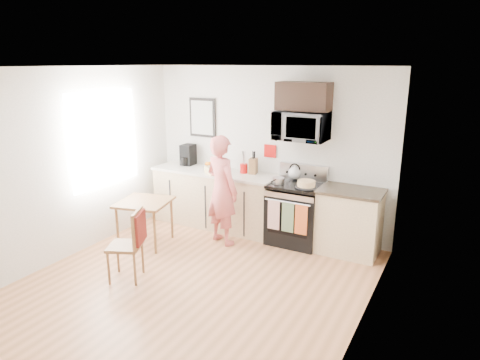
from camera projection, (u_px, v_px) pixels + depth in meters
The scene contains 27 objects.
floor at pixel (185, 290), 5.14m from camera, with size 4.60×4.60×0.00m, color #A5693F.
back_wall at pixel (268, 151), 6.75m from camera, with size 4.00×0.04×2.60m, color beige.
left_wall at pixel (60, 167), 5.72m from camera, with size 0.04×4.60×2.60m, color beige.
right_wall at pixel (361, 216), 3.88m from camera, with size 0.04×4.60×2.60m, color beige.
ceiling at pixel (177, 67), 4.45m from camera, with size 4.00×4.60×0.04m, color silver.
window at pixel (104, 139), 6.31m from camera, with size 0.06×1.40×1.50m.
cabinet_left at pixel (215, 199), 7.09m from camera, with size 2.10×0.60×0.90m, color tan.
countertop_left at pixel (215, 172), 6.96m from camera, with size 2.14×0.64×0.04m, color beige.
cabinet_right at pixel (349, 223), 6.06m from camera, with size 0.84×0.60×0.90m, color tan.
countertop_right at pixel (351, 191), 5.94m from camera, with size 0.88×0.64×0.04m, color black.
range at pixel (296, 215), 6.41m from camera, with size 0.76×0.70×1.16m.
microwave at pixel (301, 126), 6.15m from camera, with size 0.76×0.51×0.42m, color #BBBAC0.
upper_cabinet at pixel (304, 96), 6.07m from camera, with size 0.76×0.35×0.40m, color black.
wall_art at pixel (202, 118), 7.16m from camera, with size 0.50×0.04×0.65m.
wall_trivet at pixel (270, 151), 6.71m from camera, with size 0.20×0.02×0.20m, color red.
person at pixel (222, 190), 6.31m from camera, with size 0.60×0.39×1.65m, color #B83232.
dining_table at pixel (144, 206), 6.32m from camera, with size 0.75×0.75×0.67m.
chair at pixel (134, 235), 5.26m from camera, with size 0.54×0.51×0.92m.
knife_block at pixel (253, 166), 6.76m from camera, with size 0.11×0.16×0.25m, color brown.
utensil_crock at pixel (244, 164), 6.78m from camera, with size 0.12×0.12×0.36m.
fruit_bowl at pixel (210, 165), 7.19m from camera, with size 0.23×0.23×0.09m.
milk_carton at pixel (217, 164), 6.86m from camera, with size 0.10×0.10×0.26m, color tan.
coffee_maker at pixel (188, 155), 7.32m from camera, with size 0.21×0.30×0.35m.
bread_bag at pixel (211, 171), 6.76m from camera, with size 0.29×0.13×0.11m, color tan.
cake at pixel (306, 184), 6.07m from camera, with size 0.31×0.31×0.10m.
kettle at pixel (295, 172), 6.50m from camera, with size 0.19×0.19×0.25m.
pot at pixel (278, 181), 6.27m from camera, with size 0.18×0.31×0.09m.
Camera 1 is at (2.77, -3.73, 2.65)m, focal length 32.00 mm.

